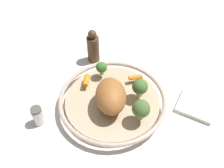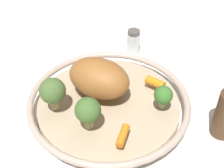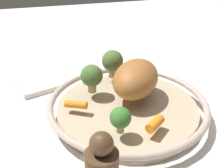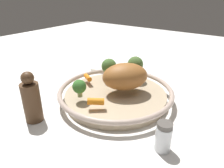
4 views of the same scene
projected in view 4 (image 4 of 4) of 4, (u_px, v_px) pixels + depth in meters
The scene contains 11 objects.
ground_plane at pixel (116, 100), 0.65m from camera, with size 2.41×2.41×0.00m, color silver.
serving_bowl at pixel (116, 94), 0.64m from camera, with size 0.35×0.35×0.04m.
roast_chicken_piece at pixel (125, 76), 0.62m from camera, with size 0.14×0.09×0.08m, color #9A5E2C.
baby_carrot_right at pixel (96, 101), 0.54m from camera, with size 0.02×0.02×0.04m, color orange.
baby_carrot_near_rim at pixel (88, 77), 0.70m from camera, with size 0.02×0.02×0.05m, color orange.
broccoli_floret_large at pixel (136, 65), 0.70m from camera, with size 0.05×0.05×0.07m.
broccoli_floret_mid at pixel (79, 87), 0.58m from camera, with size 0.04×0.04×0.05m.
broccoli_floret_edge at pixel (109, 67), 0.70m from camera, with size 0.05×0.05×0.07m.
salt_shaker at pixel (163, 137), 0.44m from camera, with size 0.03×0.03×0.07m.
pepper_mill at pixel (31, 99), 0.53m from camera, with size 0.05×0.05×0.14m.
dish_towel at pixel (107, 68), 0.90m from camera, with size 0.10×0.12×0.01m, color silver.
Camera 4 is at (-0.33, 0.47, 0.32)m, focal length 33.41 mm.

